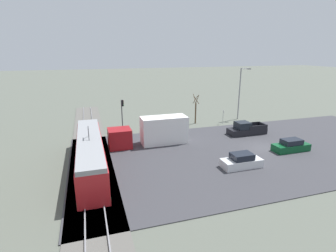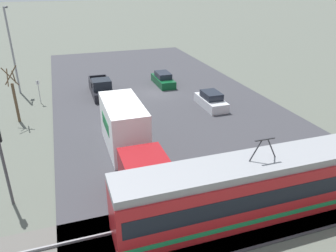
{
  "view_description": "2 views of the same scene",
  "coord_description": "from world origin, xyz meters",
  "px_view_note": "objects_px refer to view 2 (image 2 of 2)",
  "views": [
    {
      "loc": [
        -25.83,
        20.69,
        11.82
      ],
      "look_at": [
        4.76,
        11.11,
        2.59
      ],
      "focal_mm": 28.0,
      "sensor_mm": 36.0,
      "label": 1
    },
    {
      "loc": [
        9.4,
        32.86,
        11.69
      ],
      "look_at": [
        2.57,
        12.35,
        1.79
      ],
      "focal_mm": 35.0,
      "sensor_mm": 36.0,
      "label": 2
    }
  ],
  "objects_px": {
    "light_rail_tram": "(258,187)",
    "street_tree": "(15,97)",
    "sedan_car_0": "(163,80)",
    "no_parking_sign": "(39,90)",
    "street_lamp_near_crossing": "(11,45)",
    "traffic_light_pole": "(2,154)",
    "sedan_car_1": "(211,101)",
    "box_truck": "(128,135)",
    "pickup_truck": "(101,89)"
  },
  "relations": [
    {
      "from": "sedan_car_0",
      "to": "no_parking_sign",
      "type": "bearing_deg",
      "value": 7.65
    },
    {
      "from": "street_tree",
      "to": "street_lamp_near_crossing",
      "type": "distance_m",
      "value": 9.12
    },
    {
      "from": "box_truck",
      "to": "no_parking_sign",
      "type": "distance_m",
      "value": 14.83
    },
    {
      "from": "box_truck",
      "to": "sedan_car_1",
      "type": "xyz_separation_m",
      "value": [
        -9.66,
        -6.98,
        -1.01
      ]
    },
    {
      "from": "traffic_light_pole",
      "to": "street_lamp_near_crossing",
      "type": "xyz_separation_m",
      "value": [
        1.04,
        -20.85,
        2.02
      ]
    },
    {
      "from": "light_rail_tram",
      "to": "no_parking_sign",
      "type": "distance_m",
      "value": 24.36
    },
    {
      "from": "traffic_light_pole",
      "to": "street_tree",
      "type": "relative_size",
      "value": 0.96
    },
    {
      "from": "sedan_car_1",
      "to": "box_truck",
      "type": "bearing_deg",
      "value": -144.15
    },
    {
      "from": "box_truck",
      "to": "sedan_car_0",
      "type": "distance_m",
      "value": 17.05
    },
    {
      "from": "box_truck",
      "to": "street_tree",
      "type": "relative_size",
      "value": 2.05
    },
    {
      "from": "sedan_car_0",
      "to": "street_tree",
      "type": "distance_m",
      "value": 16.51
    },
    {
      "from": "sedan_car_0",
      "to": "traffic_light_pole",
      "type": "height_order",
      "value": "traffic_light_pole"
    },
    {
      "from": "box_truck",
      "to": "light_rail_tram",
      "type": "bearing_deg",
      "value": 123.11
    },
    {
      "from": "light_rail_tram",
      "to": "traffic_light_pole",
      "type": "height_order",
      "value": "traffic_light_pole"
    },
    {
      "from": "street_tree",
      "to": "sedan_car_1",
      "type": "bearing_deg",
      "value": 172.63
    },
    {
      "from": "box_truck",
      "to": "traffic_light_pole",
      "type": "height_order",
      "value": "traffic_light_pole"
    },
    {
      "from": "sedan_car_0",
      "to": "no_parking_sign",
      "type": "height_order",
      "value": "no_parking_sign"
    },
    {
      "from": "light_rail_tram",
      "to": "street_tree",
      "type": "height_order",
      "value": "street_tree"
    },
    {
      "from": "street_lamp_near_crossing",
      "to": "sedan_car_1",
      "type": "bearing_deg",
      "value": 148.86
    },
    {
      "from": "light_rail_tram",
      "to": "street_lamp_near_crossing",
      "type": "xyz_separation_m",
      "value": [
        13.62,
        -25.92,
        3.47
      ]
    },
    {
      "from": "traffic_light_pole",
      "to": "no_parking_sign",
      "type": "bearing_deg",
      "value": -94.13
    },
    {
      "from": "traffic_light_pole",
      "to": "no_parking_sign",
      "type": "distance_m",
      "value": 16.58
    },
    {
      "from": "sedan_car_1",
      "to": "no_parking_sign",
      "type": "bearing_deg",
      "value": 157.63
    },
    {
      "from": "box_truck",
      "to": "traffic_light_pole",
      "type": "distance_m",
      "value": 8.04
    },
    {
      "from": "pickup_truck",
      "to": "sedan_car_1",
      "type": "bearing_deg",
      "value": 144.32
    },
    {
      "from": "traffic_light_pole",
      "to": "sedan_car_0",
      "type": "bearing_deg",
      "value": -128.91
    },
    {
      "from": "sedan_car_1",
      "to": "street_tree",
      "type": "distance_m",
      "value": 17.74
    },
    {
      "from": "light_rail_tram",
      "to": "sedan_car_1",
      "type": "distance_m",
      "value": 15.69
    },
    {
      "from": "traffic_light_pole",
      "to": "street_tree",
      "type": "height_order",
      "value": "street_tree"
    },
    {
      "from": "box_truck",
      "to": "sedan_car_0",
      "type": "relative_size",
      "value": 2.25
    },
    {
      "from": "sedan_car_0",
      "to": "street_lamp_near_crossing",
      "type": "xyz_separation_m",
      "value": [
        15.8,
        -2.57,
        4.45
      ]
    },
    {
      "from": "pickup_truck",
      "to": "traffic_light_pole",
      "type": "bearing_deg",
      "value": 66.44
    },
    {
      "from": "traffic_light_pole",
      "to": "light_rail_tram",
      "type": "bearing_deg",
      "value": 158.04
    },
    {
      "from": "street_lamp_near_crossing",
      "to": "light_rail_tram",
      "type": "bearing_deg",
      "value": 117.73
    },
    {
      "from": "street_lamp_near_crossing",
      "to": "traffic_light_pole",
      "type": "bearing_deg",
      "value": 92.86
    },
    {
      "from": "sedan_car_0",
      "to": "street_lamp_near_crossing",
      "type": "relative_size",
      "value": 0.5
    },
    {
      "from": "box_truck",
      "to": "sedan_car_1",
      "type": "bearing_deg",
      "value": -144.15
    },
    {
      "from": "sedan_car_0",
      "to": "no_parking_sign",
      "type": "xyz_separation_m",
      "value": [
        13.57,
        1.82,
        0.76
      ]
    },
    {
      "from": "sedan_car_1",
      "to": "pickup_truck",
      "type": "bearing_deg",
      "value": 144.32
    },
    {
      "from": "sedan_car_1",
      "to": "street_lamp_near_crossing",
      "type": "bearing_deg",
      "value": 148.86
    },
    {
      "from": "light_rail_tram",
      "to": "no_parking_sign",
      "type": "relative_size",
      "value": 6.48
    },
    {
      "from": "box_truck",
      "to": "no_parking_sign",
      "type": "relative_size",
      "value": 4.27
    },
    {
      "from": "light_rail_tram",
      "to": "street_tree",
      "type": "relative_size",
      "value": 3.11
    },
    {
      "from": "light_rail_tram",
      "to": "street_tree",
      "type": "distance_m",
      "value": 21.7
    },
    {
      "from": "pickup_truck",
      "to": "sedan_car_0",
      "type": "height_order",
      "value": "pickup_truck"
    },
    {
      "from": "sedan_car_0",
      "to": "traffic_light_pole",
      "type": "xyz_separation_m",
      "value": [
        14.76,
        18.28,
        2.43
      ]
    },
    {
      "from": "light_rail_tram",
      "to": "sedan_car_0",
      "type": "distance_m",
      "value": 23.47
    },
    {
      "from": "pickup_truck",
      "to": "light_rail_tram",
      "type": "bearing_deg",
      "value": 103.4
    },
    {
      "from": "sedan_car_0",
      "to": "pickup_truck",
      "type": "bearing_deg",
      "value": 10.75
    },
    {
      "from": "light_rail_tram",
      "to": "pickup_truck",
      "type": "xyz_separation_m",
      "value": [
        5.23,
        -21.95,
        -0.87
      ]
    }
  ]
}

